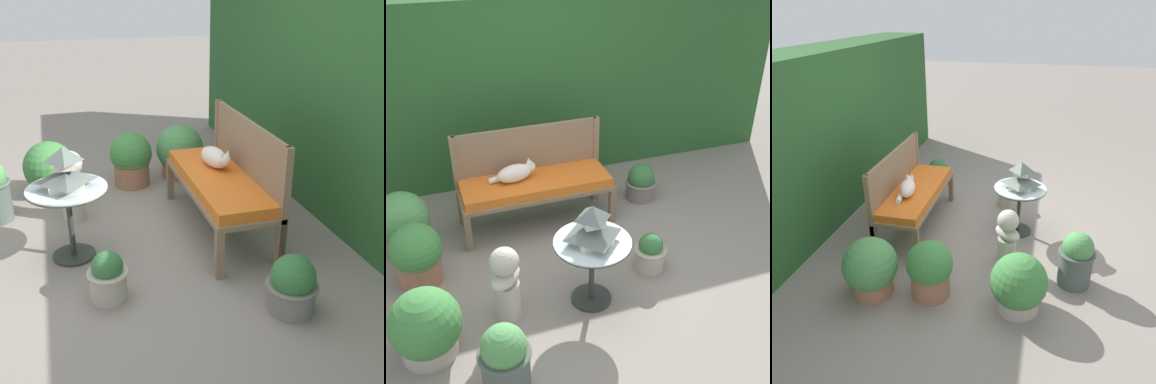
% 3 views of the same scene
% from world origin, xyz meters
% --- Properties ---
extents(ground, '(30.00, 30.00, 0.00)m').
position_xyz_m(ground, '(0.00, 0.00, 0.00)').
color(ground, gray).
extents(foliage_hedge_back, '(6.40, 0.79, 2.04)m').
position_xyz_m(foliage_hedge_back, '(0.00, 2.30, 1.02)').
color(foliage_hedge_back, '#285628').
rests_on(foliage_hedge_back, ground).
extents(garden_bench, '(1.51, 0.54, 0.51)m').
position_xyz_m(garden_bench, '(-0.12, 0.96, 0.43)').
color(garden_bench, '#7F664C').
rests_on(garden_bench, ground).
extents(bench_backrest, '(1.51, 0.06, 0.96)m').
position_xyz_m(bench_backrest, '(-0.12, 1.21, 0.68)').
color(bench_backrest, '#7F664C').
rests_on(bench_backrest, ground).
extents(cat, '(0.47, 0.24, 0.20)m').
position_xyz_m(cat, '(-0.31, 1.00, 0.59)').
color(cat, silver).
rests_on(cat, garden_bench).
extents(patio_table, '(0.61, 0.61, 0.59)m').
position_xyz_m(patio_table, '(0.00, -0.28, 0.46)').
color(patio_table, '#2D332D').
rests_on(patio_table, ground).
extents(pagoda_birdhouse, '(0.35, 0.35, 0.32)m').
position_xyz_m(pagoda_birdhouse, '(0.00, -0.28, 0.73)').
color(pagoda_birdhouse, silver).
rests_on(pagoda_birdhouse, patio_table).
extents(garden_bust, '(0.34, 0.36, 0.65)m').
position_xyz_m(garden_bust, '(-0.68, -0.23, 0.35)').
color(garden_bust, '#B7B2A3').
rests_on(garden_bust, ground).
extents(potted_plant_path_edge, '(0.35, 0.35, 0.40)m').
position_xyz_m(potted_plant_path_edge, '(1.09, 1.05, 0.19)').
color(potted_plant_path_edge, slate).
rests_on(potted_plant_path_edge, ground).
extents(potted_plant_bench_right, '(0.29, 0.29, 0.36)m').
position_xyz_m(potted_plant_bench_right, '(0.63, -0.08, 0.17)').
color(potted_plant_bench_right, '#ADA393').
rests_on(potted_plant_bench_right, ground).
extents(potted_plant_table_near, '(0.52, 0.52, 0.58)m').
position_xyz_m(potted_plant_table_near, '(-1.40, 0.97, 0.28)').
color(potted_plant_table_near, '#9E664C').
rests_on(potted_plant_table_near, ground).
extents(potted_plant_bench_left, '(0.35, 0.35, 0.57)m').
position_xyz_m(potted_plant_bench_left, '(-0.84, -0.92, 0.29)').
color(potted_plant_bench_left, '#4C5651').
rests_on(potted_plant_bench_left, ground).
extents(potted_plant_table_far, '(0.51, 0.51, 0.55)m').
position_xyz_m(potted_plant_table_far, '(-1.30, -0.41, 0.25)').
color(potted_plant_table_far, '#ADA393').
rests_on(potted_plant_table_far, ground).
extents(potted_plant_patio_mid, '(0.44, 0.44, 0.57)m').
position_xyz_m(potted_plant_patio_mid, '(-1.31, 0.42, 0.29)').
color(potted_plant_patio_mid, '#9E664C').
rests_on(potted_plant_patio_mid, ground).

